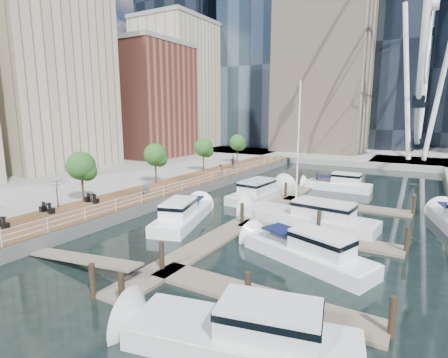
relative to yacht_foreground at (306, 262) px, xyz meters
name	(u,v)px	position (x,y,z in m)	size (l,w,h in m)	color
ground	(147,250)	(-9.79, -3.46, 0.00)	(520.00, 520.00, 0.00)	black
boardwalk	(178,188)	(-18.79, 11.54, 0.50)	(6.00, 60.00, 1.00)	brown
seawall	(199,190)	(-15.79, 11.54, 0.50)	(0.25, 60.00, 1.00)	#595954
land_inland	(39,169)	(-45.79, 11.54, 0.50)	(48.00, 90.00, 1.00)	gray
land_far	(371,141)	(-9.79, 98.54, 0.50)	(200.00, 114.00, 1.00)	gray
pier	(415,163)	(4.21, 48.54, 0.50)	(14.00, 12.00, 1.00)	gray
railing	(199,181)	(-15.89, 11.54, 1.52)	(0.10, 60.00, 1.05)	white
floating_docks	(309,222)	(-1.83, 6.52, 0.49)	(16.00, 34.00, 2.60)	#6D6051
midrise_condos	(105,87)	(-43.36, 23.36, 13.42)	(19.00, 67.00, 28.00)	#BCAD8E
ferris_wheel	(432,5)	(4.21, 48.54, 25.92)	(5.80, 45.60, 47.80)	white
street_trees	(155,155)	(-21.19, 10.54, 4.29)	(2.60, 42.60, 4.60)	#3F2B1C
cafe_tables	(25,215)	(-20.19, -5.46, 1.37)	(2.50, 13.70, 0.74)	black
yacht_foreground	(306,262)	(0.00, 0.00, 0.00)	(2.49, 9.29, 2.15)	white
pedestrian_near	(146,186)	(-17.64, 5.08, 1.98)	(0.72, 0.47, 1.96)	slate
pedestrian_mid	(220,170)	(-16.66, 17.48, 1.87)	(0.84, 0.66, 1.74)	#896E5E
pedestrian_far	(233,162)	(-18.78, 24.76, 1.92)	(1.08, 0.45, 1.85)	#363C43
moored_yachts	(304,224)	(-2.48, 7.31, 0.00)	(25.27, 34.73, 11.50)	silver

